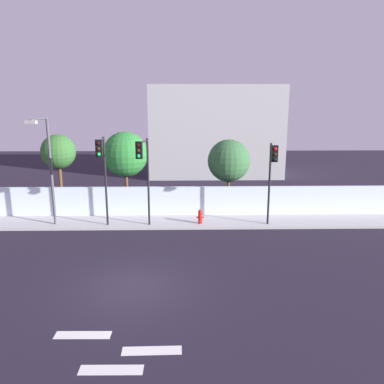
{
  "coord_description": "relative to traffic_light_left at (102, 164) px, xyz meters",
  "views": [
    {
      "loc": [
        2.1,
        -14.73,
        7.5
      ],
      "look_at": [
        2.51,
        6.5,
        2.34
      ],
      "focal_mm": 37.62,
      "sensor_mm": 36.0,
      "label": 1
    }
  ],
  "objects": [
    {
      "name": "ground_plane",
      "position": [
        2.34,
        -6.77,
        -3.86
      ],
      "size": [
        80.0,
        80.0,
        0.0
      ],
      "primitive_type": "plane",
      "color": "black"
    },
    {
      "name": "sidewalk",
      "position": [
        2.34,
        1.43,
        -3.78
      ],
      "size": [
        36.0,
        2.4,
        0.15
      ],
      "primitive_type": "cube",
      "color": "#B1B1B1",
      "rests_on": "ground"
    },
    {
      "name": "perimeter_wall",
      "position": [
        2.34,
        2.72,
        -2.81
      ],
      "size": [
        36.0,
        0.18,
        1.8
      ],
      "primitive_type": "cube",
      "color": "silver",
      "rests_on": "sidewalk"
    },
    {
      "name": "crosswalk_marking",
      "position": [
        2.21,
        -11.3,
        -3.85
      ],
      "size": [
        4.08,
        3.03,
        0.01
      ],
      "color": "silver",
      "rests_on": "ground"
    },
    {
      "name": "traffic_light_left",
      "position": [
        0.0,
        0.0,
        0.0
      ],
      "size": [
        0.35,
        1.75,
        5.09
      ],
      "color": "black",
      "rests_on": "sidewalk"
    },
    {
      "name": "traffic_light_center",
      "position": [
        2.23,
        -0.02,
        -0.06
      ],
      "size": [
        0.54,
        1.79,
        4.99
      ],
      "color": "black",
      "rests_on": "sidewalk"
    },
    {
      "name": "traffic_light_right",
      "position": [
        9.28,
        0.24,
        -0.28
      ],
      "size": [
        0.34,
        1.24,
        4.71
      ],
      "color": "black",
      "rests_on": "sidewalk"
    },
    {
      "name": "street_lamp_curbside",
      "position": [
        -3.13,
        0.69,
        -0.02
      ],
      "size": [
        0.63,
        2.02,
        6.14
      ],
      "color": "#4C4C51",
      "rests_on": "sidewalk"
    },
    {
      "name": "fire_hydrant",
      "position": [
        5.35,
        0.93,
        -3.26
      ],
      "size": [
        0.44,
        0.26,
        0.84
      ],
      "color": "red",
      "rests_on": "sidewalk"
    },
    {
      "name": "roadside_tree_leftmost",
      "position": [
        -3.6,
        4.12,
        0.06
      ],
      "size": [
        2.2,
        2.2,
        5.05
      ],
      "color": "brown",
      "rests_on": "ground"
    },
    {
      "name": "roadside_tree_midleft",
      "position": [
        0.66,
        4.12,
        -0.09
      ],
      "size": [
        2.88,
        2.88,
        5.22
      ],
      "color": "brown",
      "rests_on": "ground"
    },
    {
      "name": "roadside_tree_midright",
      "position": [
        7.31,
        4.12,
        -0.53
      ],
      "size": [
        2.74,
        2.74,
        4.71
      ],
      "color": "brown",
      "rests_on": "ground"
    },
    {
      "name": "low_building_distant",
      "position": [
        7.37,
        16.72,
        0.33
      ],
      "size": [
        12.17,
        6.0,
        8.36
      ],
      "primitive_type": "cube",
      "color": "#ACACAC",
      "rests_on": "ground"
    }
  ]
}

